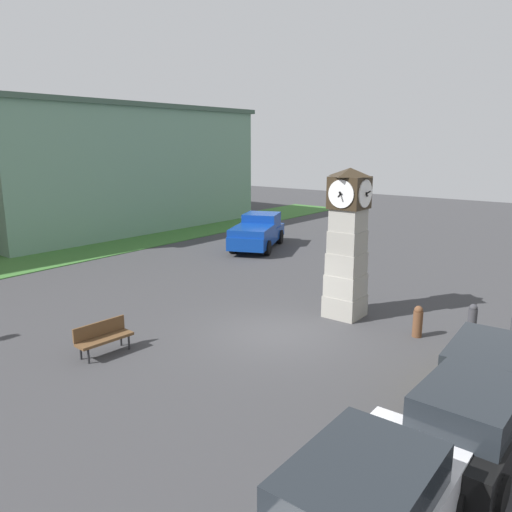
{
  "coord_description": "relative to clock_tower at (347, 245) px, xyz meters",
  "views": [
    {
      "loc": [
        -11.92,
        -8.48,
        5.82
      ],
      "look_at": [
        1.12,
        1.63,
        2.06
      ],
      "focal_mm": 35.0,
      "sensor_mm": 36.0,
      "label": 1
    }
  ],
  "objects": [
    {
      "name": "car_near_tower",
      "position": [
        -5.64,
        -5.61,
        -1.72
      ],
      "size": [
        4.07,
        1.94,
        1.53
      ],
      "color": "black",
      "rests_on": "ground_plane"
    },
    {
      "name": "pickup_truck",
      "position": [
        7.1,
        9.24,
        -1.56
      ],
      "size": [
        5.8,
        4.0,
        1.85
      ],
      "color": "navy",
      "rests_on": "ground_plane"
    },
    {
      "name": "car_by_building",
      "position": [
        -3.21,
        -5.37,
        -1.73
      ],
      "size": [
        4.5,
        2.06,
        1.48
      ],
      "color": "gold",
      "rests_on": "ground_plane"
    },
    {
      "name": "bollard_mid_row",
      "position": [
        0.45,
        -4.02,
        -1.92
      ],
      "size": [
        0.26,
        0.26,
        1.12
      ],
      "color": "#333338",
      "rests_on": "ground_plane"
    },
    {
      "name": "bollard_far_row",
      "position": [
        -0.32,
        -2.66,
        -1.99
      ],
      "size": [
        0.29,
        0.29,
        0.99
      ],
      "color": "brown",
      "rests_on": "ground_plane"
    },
    {
      "name": "ground_plane",
      "position": [
        -2.79,
        0.92,
        -2.49
      ],
      "size": [
        84.42,
        84.42,
        0.0
      ],
      "primitive_type": "plane",
      "color": "#38383A"
    },
    {
      "name": "car_navy_sedan",
      "position": [
        -8.89,
        -5.06,
        -1.69
      ],
      "size": [
        4.51,
        1.97,
        1.58
      ],
      "color": "silver",
      "rests_on": "ground_plane"
    },
    {
      "name": "grass_verge_far",
      "position": [
        0.01,
        16.39,
        -2.47
      ],
      "size": [
        50.65,
        4.75,
        0.04
      ],
      "primitive_type": "cube",
      "color": "#386B2D",
      "rests_on": "ground_plane"
    },
    {
      "name": "storefront_low_left",
      "position": [
        6.9,
        23.18,
        1.64
      ],
      "size": [
        20.07,
        12.74,
        8.24
      ],
      "color": "gray",
      "rests_on": "ground_plane"
    },
    {
      "name": "bench",
      "position": [
        -6.97,
        3.88,
        -1.96
      ],
      "size": [
        1.63,
        0.63,
        0.9
      ],
      "color": "brown",
      "rests_on": "ground_plane"
    },
    {
      "name": "clock_tower",
      "position": [
        0.0,
        0.0,
        0.0
      ],
      "size": [
        1.45,
        1.51,
        5.03
      ],
      "color": "gray",
      "rests_on": "ground_plane"
    }
  ]
}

